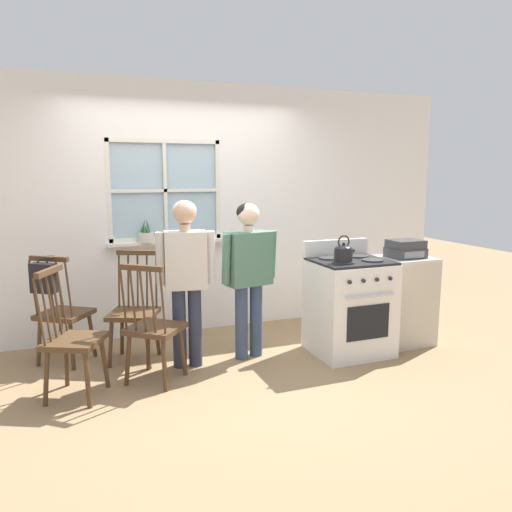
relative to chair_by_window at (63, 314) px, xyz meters
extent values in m
plane|color=#937551|center=(1.29, -0.86, -0.46)|extent=(16.00, 16.00, 0.00)
cube|color=white|center=(3.08, 0.54, 0.89)|extent=(2.81, 0.06, 2.70)
cube|color=white|center=(1.08, 0.54, 0.05)|extent=(1.20, 0.06, 1.03)
cube|color=white|center=(1.08, 0.54, 1.94)|extent=(1.20, 0.06, 0.61)
cube|color=silver|center=(1.08, 0.46, 0.55)|extent=(1.26, 0.10, 0.03)
cube|color=#9EB7C6|center=(1.08, 0.55, 1.10)|extent=(1.14, 0.01, 1.00)
cube|color=silver|center=(1.08, 0.52, 1.10)|extent=(0.04, 0.02, 1.06)
cube|color=silver|center=(1.08, 0.52, 1.10)|extent=(1.20, 0.02, 0.04)
cube|color=silver|center=(0.50, 0.52, 1.10)|extent=(0.04, 0.03, 1.06)
cube|color=silver|center=(1.66, 0.52, 1.10)|extent=(0.04, 0.03, 1.06)
cube|color=silver|center=(1.08, 0.52, 1.61)|extent=(1.20, 0.03, 0.04)
cube|color=silver|center=(1.08, 0.52, 0.59)|extent=(1.20, 0.03, 0.04)
cube|color=#4C331E|center=(0.01, 0.02, -0.01)|extent=(0.57, 0.57, 0.04)
cylinder|color=#4C331E|center=(0.24, 0.05, -0.24)|extent=(0.09, 0.06, 0.44)
cylinder|color=#4C331E|center=(-0.03, 0.25, -0.24)|extent=(0.06, 0.09, 0.44)
cylinder|color=#4C331E|center=(0.06, -0.21, -0.24)|extent=(0.06, 0.09, 0.44)
cylinder|color=#4C331E|center=(-0.22, -0.01, -0.24)|extent=(0.09, 0.06, 0.44)
cylinder|color=#4C331E|center=(0.06, -0.22, 0.26)|extent=(0.06, 0.07, 0.53)
cylinder|color=#4C331E|center=(-0.01, -0.17, 0.26)|extent=(0.06, 0.07, 0.53)
cylinder|color=#4C331E|center=(-0.09, -0.12, 0.26)|extent=(0.06, 0.07, 0.53)
cylinder|color=#4C331E|center=(-0.16, -0.07, 0.26)|extent=(0.06, 0.07, 0.53)
cylinder|color=#4C331E|center=(-0.23, -0.01, 0.26)|extent=(0.06, 0.07, 0.53)
cube|color=#4C331E|center=(-0.09, -0.12, 0.54)|extent=(0.33, 0.25, 0.04)
cube|color=#4C331E|center=(0.61, -0.21, -0.01)|extent=(0.55, 0.54, 0.04)
cylinder|color=#4C331E|center=(0.39, -0.28, -0.24)|extent=(0.09, 0.06, 0.44)
cylinder|color=#4C331E|center=(0.69, -0.42, -0.24)|extent=(0.06, 0.09, 0.44)
cylinder|color=#4C331E|center=(0.52, 0.01, -0.24)|extent=(0.06, 0.09, 0.44)
cylinder|color=#4C331E|center=(0.83, -0.13, -0.24)|extent=(0.09, 0.06, 0.44)
cylinder|color=#4C331E|center=(0.51, 0.02, 0.26)|extent=(0.05, 0.07, 0.53)
cylinder|color=#4C331E|center=(0.60, -0.02, 0.26)|extent=(0.05, 0.07, 0.53)
cylinder|color=#4C331E|center=(0.68, -0.05, 0.26)|extent=(0.05, 0.07, 0.53)
cylinder|color=#4C331E|center=(0.76, -0.09, 0.26)|extent=(0.05, 0.07, 0.53)
cylinder|color=#4C331E|center=(0.84, -0.13, 0.26)|extent=(0.05, 0.07, 0.53)
cube|color=#4C331E|center=(0.68, -0.05, 0.54)|extent=(0.36, 0.19, 0.04)
cube|color=#4C331E|center=(0.08, -0.81, -0.01)|extent=(0.54, 0.55, 0.04)
cylinder|color=#4C331E|center=(0.15, -1.03, -0.24)|extent=(0.06, 0.09, 0.44)
cylinder|color=#4C331E|center=(0.30, -0.72, -0.24)|extent=(0.09, 0.06, 0.44)
cylinder|color=#4C331E|center=(-0.14, -0.89, -0.24)|extent=(0.09, 0.06, 0.44)
cylinder|color=#4C331E|center=(0.01, -0.58, -0.24)|extent=(0.06, 0.09, 0.44)
cylinder|color=#4C331E|center=(-0.15, -0.89, 0.26)|extent=(0.07, 0.05, 0.53)
cylinder|color=#4C331E|center=(-0.11, -0.81, 0.26)|extent=(0.07, 0.05, 0.53)
cylinder|color=#4C331E|center=(-0.07, -0.73, 0.26)|extent=(0.07, 0.05, 0.53)
cylinder|color=#4C331E|center=(-0.03, -0.65, 0.26)|extent=(0.07, 0.05, 0.53)
cylinder|color=#4C331E|center=(0.01, -0.57, 0.26)|extent=(0.07, 0.05, 0.53)
cube|color=#4C331E|center=(-0.07, -0.73, 0.54)|extent=(0.20, 0.36, 0.04)
cube|color=#4C331E|center=(0.72, -0.72, -0.01)|extent=(0.58, 0.58, 0.04)
cylinder|color=#4C331E|center=(0.95, -0.71, -0.24)|extent=(0.09, 0.05, 0.44)
cylinder|color=#4C331E|center=(0.69, -0.49, -0.24)|extent=(0.05, 0.09, 0.44)
cylinder|color=#4C331E|center=(0.74, -0.95, -0.24)|extent=(0.05, 0.09, 0.44)
cylinder|color=#4C331E|center=(0.48, -0.73, -0.24)|extent=(0.09, 0.05, 0.44)
cylinder|color=#4C331E|center=(0.74, -0.97, 0.26)|extent=(0.06, 0.07, 0.53)
cylinder|color=#4C331E|center=(0.68, -0.91, 0.26)|extent=(0.06, 0.07, 0.53)
cylinder|color=#4C331E|center=(0.61, -0.85, 0.26)|extent=(0.06, 0.07, 0.53)
cylinder|color=#4C331E|center=(0.54, -0.79, 0.26)|extent=(0.06, 0.07, 0.53)
cylinder|color=#4C331E|center=(0.47, -0.73, 0.26)|extent=(0.06, 0.07, 0.53)
cube|color=#4C331E|center=(0.61, -0.85, 0.54)|extent=(0.32, 0.28, 0.04)
cylinder|color=#2D3347|center=(0.97, -0.49, -0.10)|extent=(0.12, 0.12, 0.73)
cylinder|color=#2D3347|center=(1.11, -0.52, -0.10)|extent=(0.12, 0.12, 0.73)
cube|color=beige|center=(1.04, -0.50, 0.52)|extent=(0.40, 0.27, 0.51)
cylinder|color=beige|center=(0.82, -0.49, 0.54)|extent=(0.09, 0.12, 0.48)
cylinder|color=beige|center=(1.26, -0.56, 0.54)|extent=(0.09, 0.12, 0.48)
cylinder|color=tan|center=(1.04, -0.50, 0.81)|extent=(0.10, 0.10, 0.06)
sphere|color=tan|center=(1.04, -0.50, 0.95)|extent=(0.21, 0.21, 0.21)
ellipsoid|color=silver|center=(1.04, -0.49, 0.96)|extent=(0.21, 0.21, 0.17)
cylinder|color=#384766|center=(1.56, -0.51, -0.11)|extent=(0.12, 0.12, 0.71)
cylinder|color=#384766|center=(1.72, -0.47, -0.11)|extent=(0.12, 0.12, 0.71)
cube|color=#4C7560|center=(1.64, -0.49, 0.50)|extent=(0.45, 0.29, 0.50)
cylinder|color=#4C7560|center=(1.40, -0.56, 0.52)|extent=(0.10, 0.12, 0.46)
cylinder|color=#4C7560|center=(1.89, -0.46, 0.52)|extent=(0.10, 0.12, 0.46)
cylinder|color=beige|center=(1.64, -0.49, 0.78)|extent=(0.10, 0.10, 0.06)
sphere|color=beige|center=(1.64, -0.49, 0.91)|extent=(0.20, 0.20, 0.20)
ellipsoid|color=black|center=(1.64, -0.48, 0.93)|extent=(0.21, 0.21, 0.17)
cube|color=white|center=(2.60, -0.73, -0.01)|extent=(0.72, 0.64, 0.90)
cube|color=black|center=(2.60, -0.73, 0.45)|extent=(0.70, 0.61, 0.02)
cylinder|color=#2D2D30|center=(2.44, -0.86, 0.47)|extent=(0.20, 0.20, 0.02)
cylinder|color=#2D2D30|center=(2.76, -0.86, 0.47)|extent=(0.20, 0.20, 0.02)
cylinder|color=#2D2D30|center=(2.44, -0.60, 0.47)|extent=(0.20, 0.20, 0.02)
cylinder|color=#2D2D30|center=(2.76, -0.60, 0.47)|extent=(0.20, 0.20, 0.02)
cube|color=white|center=(2.60, -0.44, 0.54)|extent=(0.72, 0.06, 0.16)
cube|color=black|center=(2.60, -1.06, -0.07)|extent=(0.44, 0.01, 0.32)
cylinder|color=silver|center=(2.60, -1.08, 0.19)|extent=(0.50, 0.02, 0.02)
cylinder|color=#232326|center=(2.38, -1.06, 0.33)|extent=(0.04, 0.02, 0.04)
cylinder|color=#232326|center=(2.53, -1.06, 0.33)|extent=(0.04, 0.02, 0.04)
cylinder|color=#232326|center=(2.67, -1.06, 0.33)|extent=(0.04, 0.02, 0.04)
cylinder|color=#232326|center=(2.81, -1.06, 0.33)|extent=(0.04, 0.02, 0.04)
cylinder|color=black|center=(2.44, -0.86, 0.54)|extent=(0.17, 0.17, 0.12)
ellipsoid|color=black|center=(2.44, -0.86, 0.60)|extent=(0.16, 0.16, 0.07)
sphere|color=black|center=(2.44, -0.86, 0.64)|extent=(0.03, 0.03, 0.03)
cylinder|color=black|center=(2.52, -0.86, 0.56)|extent=(0.08, 0.03, 0.07)
torus|color=black|center=(2.44, -0.86, 0.66)|extent=(0.12, 0.01, 0.12)
cylinder|color=beige|center=(0.85, 0.45, 0.62)|extent=(0.16, 0.16, 0.10)
cylinder|color=#33261C|center=(0.85, 0.45, 0.66)|extent=(0.14, 0.14, 0.01)
cone|color=#286033|center=(0.87, 0.46, 0.74)|extent=(0.05, 0.04, 0.15)
cone|color=#286033|center=(0.85, 0.48, 0.70)|extent=(0.04, 0.05, 0.07)
cone|color=#286033|center=(0.83, 0.46, 0.74)|extent=(0.08, 0.05, 0.15)
cone|color=#286033|center=(0.84, 0.43, 0.71)|extent=(0.04, 0.05, 0.09)
cone|color=#286033|center=(0.87, 0.44, 0.72)|extent=(0.05, 0.05, 0.12)
cube|color=black|center=(-0.14, -0.19, 0.39)|extent=(0.23, 0.20, 0.26)
torus|color=black|center=(-0.09, -0.13, 0.56)|extent=(0.17, 0.17, 0.01)
cube|color=beige|center=(3.26, -0.67, -0.03)|extent=(0.55, 0.50, 0.87)
cube|color=beige|center=(3.26, -0.67, 0.42)|extent=(0.55, 0.50, 0.03)
cube|color=#38383A|center=(3.26, -0.69, 0.49)|extent=(0.34, 0.28, 0.10)
cube|color=#38383A|center=(3.26, -0.69, 0.58)|extent=(0.32, 0.27, 0.08)
cube|color=gray|center=(3.26, -0.83, 0.49)|extent=(0.24, 0.01, 0.06)
camera|label=1|loc=(0.05, -4.78, 1.29)|focal=35.00mm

